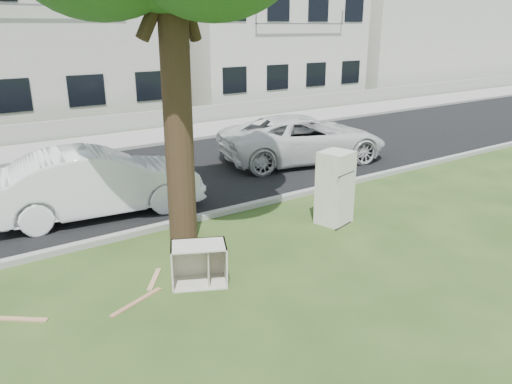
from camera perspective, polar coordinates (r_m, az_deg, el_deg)
ground at (r=8.83m, az=-0.54°, el=-8.47°), size 120.00×120.00×0.00m
road at (r=13.86m, az=-14.64°, el=1.10°), size 120.00×7.00×0.01m
kerb_near at (r=10.76m, az=-7.92°, el=-3.53°), size 120.00×0.18×0.12m
kerb_far at (r=17.13m, az=-18.86°, el=3.96°), size 120.00×0.18×0.12m
sidewalk at (r=18.50m, az=-20.16°, el=4.86°), size 120.00×2.80×0.01m
low_wall at (r=19.95m, az=-21.50°, el=6.65°), size 120.00×0.15×0.70m
townhouse_center at (r=24.42m, az=-25.39°, el=16.13°), size 11.22×8.16×7.44m
townhouse_right at (r=29.10m, az=-0.41°, el=17.33°), size 10.20×8.16×6.84m
filler_right at (r=39.07m, az=17.11°, el=16.52°), size 16.00×9.00×6.40m
fridge at (r=10.57m, az=9.01°, el=0.48°), size 0.77×0.74×1.55m
cabinet at (r=8.18m, az=-6.52°, el=-8.18°), size 1.03×0.88×0.69m
plank_a at (r=7.98m, az=-13.50°, el=-12.10°), size 0.96×0.44×0.02m
plank_b at (r=8.13m, az=-25.72°, el=-12.94°), size 0.77×0.64×0.02m
plank_c at (r=8.56m, az=-11.55°, el=-9.73°), size 0.50×0.65×0.02m
car_center at (r=11.49m, az=-17.69°, el=1.09°), size 4.65×2.08×1.48m
car_right at (r=15.44m, az=5.47°, el=6.10°), size 5.56×3.52×1.43m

